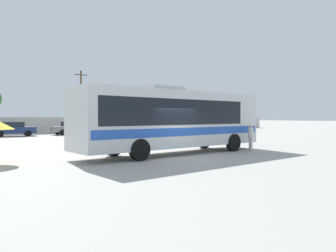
{
  "coord_description": "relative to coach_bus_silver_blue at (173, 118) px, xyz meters",
  "views": [
    {
      "loc": [
        -9.71,
        -13.37,
        2.07
      ],
      "look_at": [
        2.09,
        3.84,
        1.47
      ],
      "focal_mm": 34.55,
      "sensor_mm": 36.0,
      "label": 1
    }
  ],
  "objects": [
    {
      "name": "parked_car_rightmost_dark_blue",
      "position": [
        7.36,
        22.75,
        -1.17
      ],
      "size": [
        4.41,
        2.15,
        1.54
      ],
      "color": "navy",
      "rests_on": "ground_plane"
    },
    {
      "name": "attendant_by_bus_door",
      "position": [
        4.87,
        -1.32,
        -1.06
      ],
      "size": [
        0.4,
        0.4,
        1.62
      ],
      "color": "silver",
      "rests_on": "ground_plane"
    },
    {
      "name": "utility_pole_near",
      "position": [
        5.56,
        30.61,
        2.54
      ],
      "size": [
        1.8,
        0.28,
        8.67
      ],
      "color": "#4C3823",
      "rests_on": "ground_plane"
    },
    {
      "name": "parked_car_third_grey",
      "position": [
        1.65,
        22.6,
        -1.17
      ],
      "size": [
        4.51,
        2.1,
        1.52
      ],
      "color": "slate",
      "rests_on": "ground_plane"
    },
    {
      "name": "coach_bus_silver_blue",
      "position": [
        0.0,
        0.0,
        0.0
      ],
      "size": [
        11.89,
        3.59,
        3.71
      ],
      "color": "silver",
      "rests_on": "ground_plane"
    },
    {
      "name": "ground_plane",
      "position": [
        -0.66,
        8.72,
        -1.98
      ],
      "size": [
        300.0,
        300.0,
        0.0
      ],
      "primitive_type": "plane",
      "color": "#A3A099"
    },
    {
      "name": "perimeter_wall",
      "position": [
        -0.66,
        26.79,
        -0.96
      ],
      "size": [
        80.0,
        0.3,
        2.03
      ],
      "primitive_type": "cube",
      "color": "beige",
      "rests_on": "ground_plane"
    },
    {
      "name": "parked_car_second_dark_blue",
      "position": [
        -4.56,
        22.93,
        -1.17
      ],
      "size": [
        4.43,
        2.22,
        1.53
      ],
      "color": "navy",
      "rests_on": "ground_plane"
    }
  ]
}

